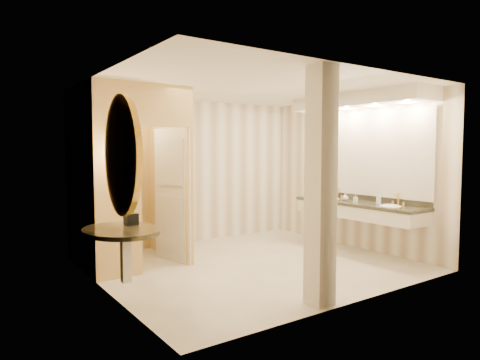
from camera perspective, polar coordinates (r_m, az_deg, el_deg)
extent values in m
plane|color=#EEE5CE|center=(6.72, 1.69, -11.18)|extent=(4.50, 4.50, 0.00)
plane|color=white|center=(6.55, 1.74, 12.26)|extent=(4.50, 4.50, 0.00)
cube|color=#ECE5CD|center=(8.19, -6.65, 1.11)|extent=(4.50, 0.02, 2.70)
cube|color=#ECE5CD|center=(5.04, 15.40, -0.80)|extent=(4.50, 0.02, 2.70)
cube|color=#ECE5CD|center=(5.47, -17.59, -0.48)|extent=(0.02, 4.00, 2.70)
cube|color=#ECE5CD|center=(8.04, 14.71, 0.95)|extent=(0.02, 4.00, 2.70)
cube|color=#F0C97D|center=(7.16, -9.46, 0.67)|extent=(0.10, 1.50, 2.70)
cube|color=#F0C97D|center=(6.04, -16.06, -0.04)|extent=(0.65, 0.10, 2.70)
cube|color=#F0C97D|center=(6.33, -9.93, 9.75)|extent=(0.80, 0.10, 0.60)
cube|color=beige|center=(6.81, -8.94, -2.03)|extent=(0.27, 0.78, 2.10)
cylinder|color=gold|center=(5.96, -15.88, 1.84)|extent=(0.03, 0.03, 0.30)
cone|color=beige|center=(5.96, -15.91, 3.76)|extent=(0.14, 0.14, 0.14)
cube|color=beige|center=(7.61, 15.46, -3.91)|extent=(0.60, 2.38, 0.24)
cube|color=black|center=(7.60, 15.47, -3.02)|extent=(0.64, 2.42, 0.05)
cube|color=black|center=(7.81, 16.80, -2.34)|extent=(0.03, 2.38, 0.10)
ellipsoid|color=white|center=(7.21, 19.42, -3.63)|extent=(0.40, 0.44, 0.15)
cylinder|color=gold|center=(7.36, 20.35, -2.49)|extent=(0.03, 0.03, 0.22)
ellipsoid|color=white|center=(8.02, 11.93, -2.74)|extent=(0.40, 0.44, 0.15)
cylinder|color=gold|center=(8.15, 12.90, -1.72)|extent=(0.03, 0.03, 0.22)
cube|color=white|center=(7.76, 16.89, 3.39)|extent=(0.03, 2.38, 1.40)
cube|color=beige|center=(7.59, 15.72, 10.14)|extent=(0.75, 2.58, 0.22)
cylinder|color=black|center=(5.05, -15.49, -6.53)|extent=(1.06, 1.06, 0.05)
cube|color=beige|center=(5.12, -14.99, -9.79)|extent=(0.10, 0.10, 0.60)
cylinder|color=gold|center=(4.97, -15.45, 3.18)|extent=(0.07, 1.06, 1.06)
cylinder|color=white|center=(4.98, -15.02, 3.19)|extent=(0.02, 0.85, 0.85)
cube|color=beige|center=(4.89, 10.71, -0.87)|extent=(0.26, 0.26, 2.70)
cube|color=black|center=(5.24, -14.32, -5.07)|extent=(0.15, 0.15, 0.14)
imported|color=white|center=(7.01, -18.44, -7.82)|extent=(0.52, 0.75, 0.70)
imported|color=beige|center=(7.53, 15.14, -2.40)|extent=(0.07, 0.07, 0.13)
imported|color=silver|center=(7.70, 13.86, -2.21)|extent=(0.13, 0.13, 0.13)
imported|color=#C6B28C|center=(7.32, 17.99, -2.31)|extent=(0.10, 0.10, 0.21)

